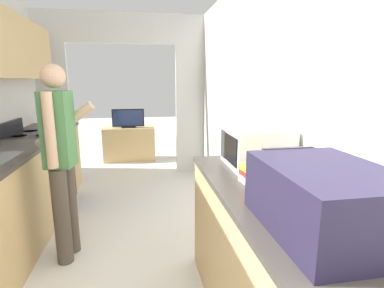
{
  "coord_description": "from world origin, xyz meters",
  "views": [
    {
      "loc": [
        0.25,
        -0.49,
        1.51
      ],
      "look_at": [
        0.69,
        2.06,
        0.96
      ],
      "focal_mm": 28.0,
      "sensor_mm": 36.0,
      "label": 1
    }
  ],
  "objects_px": {
    "range_oven": "(40,170)",
    "knife": "(54,125)",
    "tv_cabinet": "(129,144)",
    "microwave": "(256,147)",
    "book_stack": "(264,177)",
    "person": "(61,159)",
    "suitcase": "(324,199)",
    "television": "(128,119)"
  },
  "relations": [
    {
      "from": "person",
      "to": "tv_cabinet",
      "type": "relative_size",
      "value": 1.71
    },
    {
      "from": "microwave",
      "to": "tv_cabinet",
      "type": "height_order",
      "value": "microwave"
    },
    {
      "from": "microwave",
      "to": "book_stack",
      "type": "relative_size",
      "value": 1.39
    },
    {
      "from": "book_stack",
      "to": "television",
      "type": "distance_m",
      "value": 4.26
    },
    {
      "from": "book_stack",
      "to": "tv_cabinet",
      "type": "height_order",
      "value": "book_stack"
    },
    {
      "from": "television",
      "to": "book_stack",
      "type": "bearing_deg",
      "value": -77.51
    },
    {
      "from": "person",
      "to": "television",
      "type": "xyz_separation_m",
      "value": [
        0.42,
        3.17,
        -0.07
      ]
    },
    {
      "from": "range_oven",
      "to": "knife",
      "type": "xyz_separation_m",
      "value": [
        0.03,
        0.61,
        0.46
      ]
    },
    {
      "from": "range_oven",
      "to": "knife",
      "type": "height_order",
      "value": "range_oven"
    },
    {
      "from": "person",
      "to": "suitcase",
      "type": "bearing_deg",
      "value": -129.05
    },
    {
      "from": "microwave",
      "to": "tv_cabinet",
      "type": "distance_m",
      "value": 3.98
    },
    {
      "from": "book_stack",
      "to": "knife",
      "type": "bearing_deg",
      "value": 123.94
    },
    {
      "from": "range_oven",
      "to": "suitcase",
      "type": "xyz_separation_m",
      "value": [
        1.92,
        -2.65,
        0.59
      ]
    },
    {
      "from": "person",
      "to": "knife",
      "type": "distance_m",
      "value": 1.84
    },
    {
      "from": "television",
      "to": "knife",
      "type": "xyz_separation_m",
      "value": [
        -0.93,
        -1.4,
        0.11
      ]
    },
    {
      "from": "tv_cabinet",
      "to": "knife",
      "type": "bearing_deg",
      "value": -122.96
    },
    {
      "from": "person",
      "to": "tv_cabinet",
      "type": "xyz_separation_m",
      "value": [
        0.42,
        3.21,
        -0.56
      ]
    },
    {
      "from": "suitcase",
      "to": "microwave",
      "type": "relative_size",
      "value": 1.45
    },
    {
      "from": "range_oven",
      "to": "microwave",
      "type": "bearing_deg",
      "value": -40.69
    },
    {
      "from": "range_oven",
      "to": "microwave",
      "type": "relative_size",
      "value": 2.37
    },
    {
      "from": "knife",
      "to": "suitcase",
      "type": "bearing_deg",
      "value": -70.14
    },
    {
      "from": "person",
      "to": "knife",
      "type": "bearing_deg",
      "value": 24.44
    },
    {
      "from": "suitcase",
      "to": "tv_cabinet",
      "type": "relative_size",
      "value": 0.67
    },
    {
      "from": "suitcase",
      "to": "knife",
      "type": "distance_m",
      "value": 3.77
    },
    {
      "from": "range_oven",
      "to": "book_stack",
      "type": "xyz_separation_m",
      "value": [
        1.89,
        -2.14,
        0.51
      ]
    },
    {
      "from": "book_stack",
      "to": "knife",
      "type": "distance_m",
      "value": 3.32
    },
    {
      "from": "range_oven",
      "to": "television",
      "type": "distance_m",
      "value": 2.26
    },
    {
      "from": "suitcase",
      "to": "book_stack",
      "type": "distance_m",
      "value": 0.52
    },
    {
      "from": "microwave",
      "to": "tv_cabinet",
      "type": "relative_size",
      "value": 0.46
    },
    {
      "from": "person",
      "to": "book_stack",
      "type": "height_order",
      "value": "person"
    },
    {
      "from": "book_stack",
      "to": "tv_cabinet",
      "type": "bearing_deg",
      "value": 102.37
    },
    {
      "from": "tv_cabinet",
      "to": "book_stack",
      "type": "bearing_deg",
      "value": -77.63
    },
    {
      "from": "tv_cabinet",
      "to": "knife",
      "type": "height_order",
      "value": "knife"
    },
    {
      "from": "suitcase",
      "to": "television",
      "type": "distance_m",
      "value": 4.77
    },
    {
      "from": "book_stack",
      "to": "television",
      "type": "relative_size",
      "value": 0.54
    },
    {
      "from": "knife",
      "to": "television",
      "type": "bearing_deg",
      "value": 46.11
    },
    {
      "from": "microwave",
      "to": "book_stack",
      "type": "distance_m",
      "value": 0.44
    },
    {
      "from": "microwave",
      "to": "television",
      "type": "height_order",
      "value": "microwave"
    },
    {
      "from": "range_oven",
      "to": "person",
      "type": "distance_m",
      "value": 1.35
    },
    {
      "from": "person",
      "to": "microwave",
      "type": "distance_m",
      "value": 1.57
    },
    {
      "from": "television",
      "to": "knife",
      "type": "bearing_deg",
      "value": -123.74
    },
    {
      "from": "person",
      "to": "suitcase",
      "type": "xyz_separation_m",
      "value": [
        1.37,
        -1.49,
        0.17
      ]
    }
  ]
}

